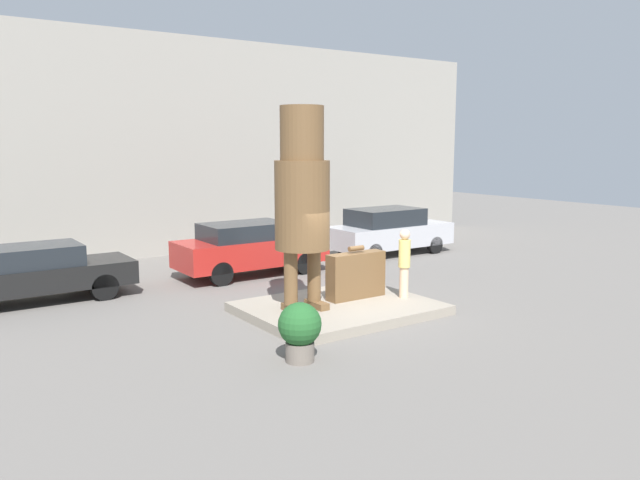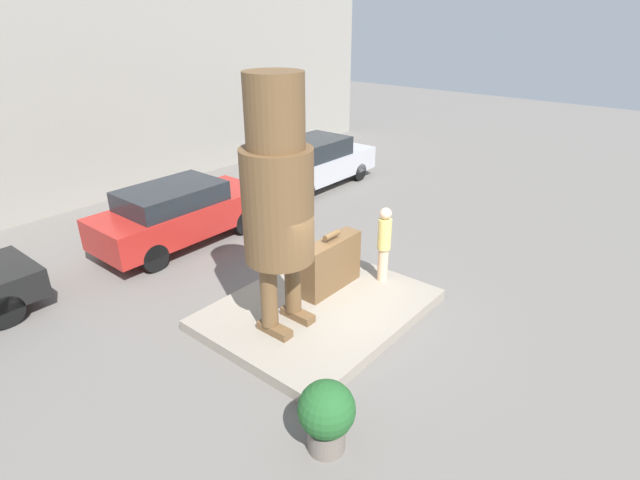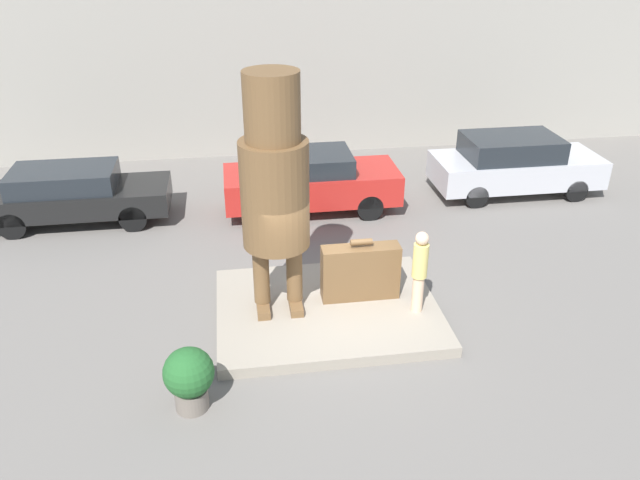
# 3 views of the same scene
# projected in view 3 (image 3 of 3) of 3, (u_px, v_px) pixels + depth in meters

# --- Properties ---
(ground_plane) EXTENTS (60.00, 60.00, 0.00)m
(ground_plane) POSITION_uv_depth(u_px,v_px,m) (327.00, 315.00, 12.47)
(ground_plane) COLOR slate
(pedestal) EXTENTS (4.36, 3.42, 0.22)m
(pedestal) POSITION_uv_depth(u_px,v_px,m) (327.00, 310.00, 12.42)
(pedestal) COLOR gray
(pedestal) RESTS_ON ground_plane
(building_backdrop) EXTENTS (28.00, 0.60, 7.78)m
(building_backdrop) POSITION_uv_depth(u_px,v_px,m) (278.00, 32.00, 19.40)
(building_backdrop) COLOR gray
(building_backdrop) RESTS_ON ground_plane
(statue_figure) EXTENTS (1.25, 1.25, 4.62)m
(statue_figure) POSITION_uv_depth(u_px,v_px,m) (274.00, 179.00, 11.10)
(statue_figure) COLOR brown
(statue_figure) RESTS_ON pedestal
(giant_suitcase) EXTENTS (1.55, 0.41, 1.31)m
(giant_suitcase) POSITION_uv_depth(u_px,v_px,m) (360.00, 272.00, 12.41)
(giant_suitcase) COLOR brown
(giant_suitcase) RESTS_ON pedestal
(tourist) EXTENTS (0.29, 0.29, 1.71)m
(tourist) POSITION_uv_depth(u_px,v_px,m) (420.00, 269.00, 11.79)
(tourist) COLOR beige
(tourist) RESTS_ON pedestal
(parked_car_black) EXTENTS (4.66, 1.72, 1.47)m
(parked_car_black) POSITION_uv_depth(u_px,v_px,m) (73.00, 193.00, 15.92)
(parked_car_black) COLOR black
(parked_car_black) RESTS_ON ground_plane
(parked_car_red) EXTENTS (4.59, 1.81, 1.63)m
(parked_car_red) POSITION_uv_depth(u_px,v_px,m) (310.00, 180.00, 16.50)
(parked_car_red) COLOR #B2231E
(parked_car_red) RESTS_ON ground_plane
(parked_car_silver) EXTENTS (4.67, 1.87, 1.68)m
(parked_car_silver) POSITION_uv_depth(u_px,v_px,m) (514.00, 164.00, 17.59)
(parked_car_silver) COLOR #B7B7BC
(parked_car_silver) RESTS_ON ground_plane
(planter_pot) EXTENTS (0.81, 0.81, 1.12)m
(planter_pot) POSITION_uv_depth(u_px,v_px,m) (189.00, 377.00, 9.84)
(planter_pot) COLOR #70665B
(planter_pot) RESTS_ON ground_plane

